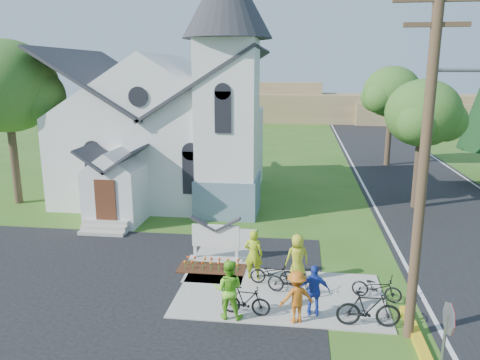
# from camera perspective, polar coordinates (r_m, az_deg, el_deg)

# --- Properties ---
(ground) EXTENTS (120.00, 120.00, 0.00)m
(ground) POSITION_cam_1_polar(r_m,az_deg,el_deg) (16.16, -0.71, -14.40)
(ground) COLOR #305E1B
(ground) RESTS_ON ground
(parking_lot) EXTENTS (20.00, 16.00, 0.02)m
(parking_lot) POSITION_cam_1_polar(r_m,az_deg,el_deg) (16.90, -26.86, -14.59)
(parking_lot) COLOR black
(parking_lot) RESTS_ON ground
(road) EXTENTS (8.00, 90.00, 0.02)m
(road) POSITION_cam_1_polar(r_m,az_deg,el_deg) (31.15, 21.98, -1.60)
(road) COLOR black
(road) RESTS_ON ground
(sidewalk) EXTENTS (7.00, 4.00, 0.05)m
(sidewalk) POSITION_cam_1_polar(r_m,az_deg,el_deg) (16.47, 4.87, -13.78)
(sidewalk) COLOR gray
(sidewalk) RESTS_ON ground
(church) EXTENTS (12.35, 12.00, 13.00)m
(church) POSITION_cam_1_polar(r_m,az_deg,el_deg) (27.77, -8.41, 8.51)
(church) COLOR silver
(church) RESTS_ON ground
(church_sign) EXTENTS (2.20, 0.40, 1.70)m
(church_sign) POSITION_cam_1_polar(r_m,az_deg,el_deg) (18.81, -2.98, -6.87)
(church_sign) COLOR gray
(church_sign) RESTS_ON ground
(flower_bed) EXTENTS (2.60, 1.10, 0.07)m
(flower_bed) POSITION_cam_1_polar(r_m,az_deg,el_deg) (18.37, -3.45, -10.74)
(flower_bed) COLOR #381F0F
(flower_bed) RESTS_ON ground
(utility_pole) EXTENTS (3.45, 0.28, 10.00)m
(utility_pole) POSITION_cam_1_polar(r_m,az_deg,el_deg) (13.26, 21.88, 3.19)
(utility_pole) COLOR #4E3727
(utility_pole) RESTS_ON ground
(stop_sign) EXTENTS (0.11, 0.76, 2.48)m
(stop_sign) POSITION_cam_1_polar(r_m,az_deg,el_deg) (11.99, 23.90, -16.51)
(stop_sign) COLOR gray
(stop_sign) RESTS_ON ground
(tree_lot_corner) EXTENTS (5.60, 5.60, 9.15)m
(tree_lot_corner) POSITION_cam_1_polar(r_m,az_deg,el_deg) (29.01, -26.62, 10.16)
(tree_lot_corner) COLOR #39291F
(tree_lot_corner) RESTS_ON ground
(tree_road_near) EXTENTS (4.00, 4.00, 7.05)m
(tree_road_near) POSITION_cam_1_polar(r_m,az_deg,el_deg) (27.04, 21.39, 7.53)
(tree_road_near) COLOR #39291F
(tree_road_near) RESTS_ON ground
(tree_road_mid) EXTENTS (4.40, 4.40, 7.80)m
(tree_road_mid) POSITION_cam_1_polar(r_m,az_deg,el_deg) (38.83, 18.01, 10.14)
(tree_road_mid) COLOR #39291F
(tree_road_mid) RESTS_ON ground
(distant_hills) EXTENTS (61.00, 10.00, 5.60)m
(distant_hills) POSITION_cam_1_polar(r_m,az_deg,el_deg) (70.70, 8.54, 8.86)
(distant_hills) COLOR olive
(distant_hills) RESTS_ON ground
(cyclist_0) EXTENTS (0.72, 0.51, 1.86)m
(cyclist_0) POSITION_cam_1_polar(r_m,az_deg,el_deg) (17.17, 1.65, -9.05)
(cyclist_0) COLOR #A2C016
(cyclist_0) RESTS_ON sidewalk
(bike_0) EXTENTS (1.61, 0.59, 0.84)m
(bike_0) POSITION_cam_1_polar(r_m,az_deg,el_deg) (16.97, 4.01, -11.23)
(bike_0) COLOR black
(bike_0) RESTS_ON sidewalk
(cyclist_1) EXTENTS (0.93, 0.73, 1.87)m
(cyclist_1) POSITION_cam_1_polar(r_m,az_deg,el_deg) (14.66, -1.41, -13.15)
(cyclist_1) COLOR #72D127
(cyclist_1) RESTS_ON sidewalk
(bike_1) EXTENTS (1.58, 0.58, 0.93)m
(bike_1) POSITION_cam_1_polar(r_m,az_deg,el_deg) (15.00, 0.73, -14.51)
(bike_1) COLOR black
(bike_1) RESTS_ON sidewalk
(cyclist_2) EXTENTS (0.96, 0.42, 1.63)m
(cyclist_2) POSITION_cam_1_polar(r_m,az_deg,el_deg) (15.02, 9.04, -13.14)
(cyclist_2) COLOR #2440B6
(cyclist_2) RESTS_ON sidewalk
(bike_2) EXTENTS (1.80, 0.96, 0.90)m
(bike_2) POSITION_cam_1_polar(r_m,az_deg,el_deg) (16.33, 6.35, -12.21)
(bike_2) COLOR black
(bike_2) RESTS_ON sidewalk
(cyclist_3) EXTENTS (1.20, 0.94, 1.63)m
(cyclist_3) POSITION_cam_1_polar(r_m,az_deg,el_deg) (14.57, 6.90, -13.95)
(cyclist_3) COLOR #C56115
(cyclist_3) RESTS_ON sidewalk
(bike_3) EXTENTS (1.90, 0.59, 1.14)m
(bike_3) POSITION_cam_1_polar(r_m,az_deg,el_deg) (14.84, 15.39, -14.90)
(bike_3) COLOR black
(bike_3) RESTS_ON sidewalk
(cyclist_4) EXTENTS (1.00, 0.81, 1.76)m
(cyclist_4) POSITION_cam_1_polar(r_m,az_deg,el_deg) (17.13, 7.00, -9.39)
(cyclist_4) COLOR #A8AE20
(cyclist_4) RESTS_ON sidewalk
(bike_4) EXTENTS (1.73, 1.04, 0.86)m
(bike_4) POSITION_cam_1_polar(r_m,az_deg,el_deg) (16.53, 16.32, -12.44)
(bike_4) COLOR black
(bike_4) RESTS_ON sidewalk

